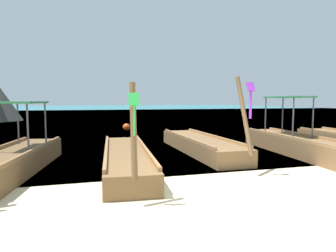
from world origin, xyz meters
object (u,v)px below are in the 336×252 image
longtail_boat_green_ribbon (126,158)px  longtail_boat_violet_ribbon (200,145)px  longtail_boat_turquoise_ribbon (15,160)px  longtail_boat_pink_ribbon (299,145)px  mooring_buoy_near (126,127)px

longtail_boat_green_ribbon → longtail_boat_violet_ribbon: (3.12, 1.74, 0.02)m
longtail_boat_turquoise_ribbon → longtail_boat_green_ribbon: bearing=-2.1°
longtail_boat_turquoise_ribbon → longtail_boat_pink_ribbon: (9.53, 0.05, 0.02)m
longtail_boat_turquoise_ribbon → longtail_boat_green_ribbon: same height
longtail_boat_turquoise_ribbon → longtail_boat_green_ribbon: (3.09, -0.12, -0.09)m
longtail_boat_green_ribbon → longtail_boat_violet_ribbon: size_ratio=0.97×
longtail_boat_violet_ribbon → mooring_buoy_near: (-1.62, 9.01, -0.05)m
longtail_boat_violet_ribbon → longtail_boat_green_ribbon: bearing=-150.8°
longtail_boat_pink_ribbon → mooring_buoy_near: 11.68m
longtail_boat_violet_ribbon → longtail_boat_pink_ribbon: bearing=-25.4°
longtail_boat_pink_ribbon → mooring_buoy_near: size_ratio=14.97×
longtail_boat_green_ribbon → longtail_boat_violet_ribbon: longtail_boat_violet_ribbon is taller
longtail_boat_turquoise_ribbon → mooring_buoy_near: size_ratio=12.08×
longtail_boat_turquoise_ribbon → mooring_buoy_near: bearing=66.6°
mooring_buoy_near → longtail_boat_turquoise_ribbon: bearing=-113.4°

